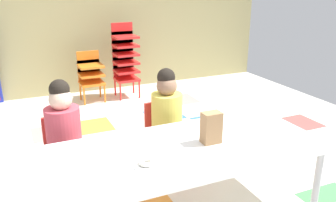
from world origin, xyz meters
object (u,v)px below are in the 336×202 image
(kid_chair_red_stack, at_px, (125,57))
(donut_powdered_on_plate, at_px, (147,162))
(seated_child_near_camera, at_px, (63,127))
(kid_chair_orange_stack, at_px, (90,73))
(craft_table, at_px, (169,155))
(paper_bag_brown, at_px, (211,128))
(paper_plate_near_edge, at_px, (147,165))
(seated_child_middle_seat, at_px, (166,111))

(kid_chair_red_stack, distance_m, donut_powdered_on_plate, 3.10)
(seated_child_near_camera, relative_size, donut_powdered_on_plate, 9.17)
(kid_chair_orange_stack, height_order, donut_powdered_on_plate, kid_chair_orange_stack)
(craft_table, relative_size, paper_bag_brown, 9.64)
(kid_chair_red_stack, relative_size, paper_plate_near_edge, 5.78)
(paper_bag_brown, bearing_deg, seated_child_near_camera, 143.56)
(paper_plate_near_edge, bearing_deg, kid_chair_red_stack, 74.75)
(kid_chair_orange_stack, relative_size, kid_chair_red_stack, 0.65)
(seated_child_near_camera, height_order, paper_plate_near_edge, seated_child_near_camera)
(seated_child_middle_seat, relative_size, kid_chair_orange_stack, 1.35)
(paper_bag_brown, distance_m, donut_powdered_on_plate, 0.54)
(seated_child_middle_seat, bearing_deg, kid_chair_orange_stack, 94.18)
(seated_child_near_camera, distance_m, donut_powdered_on_plate, 0.87)
(seated_child_middle_seat, bearing_deg, paper_plate_near_edge, -121.21)
(seated_child_middle_seat, relative_size, donut_powdered_on_plate, 9.17)
(seated_child_middle_seat, distance_m, donut_powdered_on_plate, 0.92)
(kid_chair_orange_stack, height_order, paper_plate_near_edge, kid_chair_orange_stack)
(paper_bag_brown, bearing_deg, kid_chair_orange_stack, 94.09)
(kid_chair_red_stack, bearing_deg, paper_plate_near_edge, -105.25)
(craft_table, bearing_deg, kid_chair_orange_stack, 87.92)
(seated_child_middle_seat, height_order, paper_bag_brown, seated_child_middle_seat)
(paper_bag_brown, height_order, donut_powdered_on_plate, paper_bag_brown)
(paper_bag_brown, bearing_deg, craft_table, 178.04)
(craft_table, xyz_separation_m, kid_chair_red_stack, (0.61, 2.85, 0.07))
(kid_chair_orange_stack, height_order, kid_chair_red_stack, kid_chair_red_stack)
(donut_powdered_on_plate, bearing_deg, craft_table, 32.93)
(craft_table, height_order, kid_chair_orange_stack, kid_chair_orange_stack)
(seated_child_middle_seat, height_order, donut_powdered_on_plate, seated_child_middle_seat)
(paper_bag_brown, bearing_deg, paper_plate_near_edge, -166.41)
(craft_table, relative_size, kid_chair_red_stack, 2.04)
(craft_table, bearing_deg, kid_chair_red_stack, 78.03)
(craft_table, relative_size, paper_plate_near_edge, 11.78)
(craft_table, distance_m, seated_child_middle_seat, 0.70)
(kid_chair_orange_stack, relative_size, donut_powdered_on_plate, 6.80)
(seated_child_middle_seat, bearing_deg, paper_bag_brown, -86.22)
(seated_child_near_camera, bearing_deg, donut_powdered_on_plate, -64.53)
(craft_table, height_order, kid_chair_red_stack, kid_chair_red_stack)
(craft_table, bearing_deg, paper_plate_near_edge, -147.07)
(seated_child_near_camera, relative_size, paper_bag_brown, 4.17)
(paper_bag_brown, height_order, paper_plate_near_edge, paper_bag_brown)
(seated_child_middle_seat, xyz_separation_m, kid_chair_orange_stack, (-0.16, 2.21, -0.16))
(kid_chair_orange_stack, bearing_deg, paper_plate_near_edge, -95.99)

